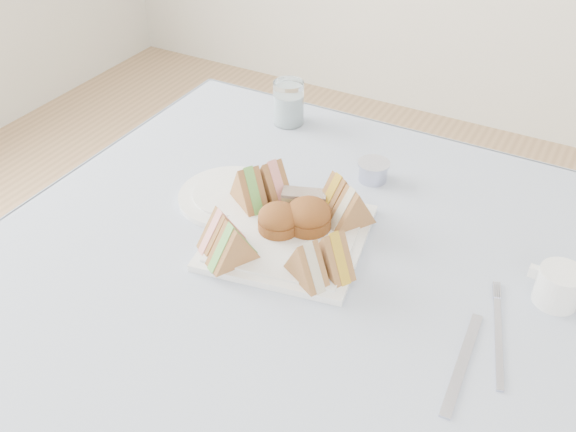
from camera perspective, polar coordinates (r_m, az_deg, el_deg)
The scene contains 20 objects.
table at distance 1.31m, azimuth 0.36°, elevation -16.81°, with size 0.90×0.90×0.74m, color brown.
tablecloth at distance 1.03m, azimuth 0.44°, elevation -4.56°, with size 1.02×1.02×0.01m, color #A6B3D6.
serving_plate at distance 1.08m, azimuth 0.00°, elevation -1.86°, with size 0.25×0.25×0.01m, color white.
sandwich_fl_a at distance 1.04m, azimuth -5.92°, elevation -1.07°, with size 0.08×0.04×0.07m, color #9C6639, non-canonical shape.
sandwich_fl_b at distance 1.00m, azimuth -4.97°, elevation -2.43°, with size 0.08×0.04×0.07m, color #9C6639, non-canonical shape.
sandwich_fr_a at distance 0.99m, azimuth 4.00°, elevation -3.11°, with size 0.08×0.04×0.07m, color #9C6639, non-canonical shape.
sandwich_fr_b at distance 0.97m, azimuth 1.68°, elevation -3.95°, with size 0.08×0.04×0.07m, color #9C6639, non-canonical shape.
sandwich_bl_a at distance 1.12m, azimuth -3.51°, elevation 2.70°, with size 0.09×0.04×0.08m, color #9C6639, non-canonical shape.
sandwich_bl_b at distance 1.14m, azimuth -1.44°, elevation 3.29°, with size 0.09×0.04×0.08m, color #9C6639, non-canonical shape.
sandwich_br_a at distance 1.08m, azimuth 5.68°, elevation 0.85°, with size 0.08×0.04×0.07m, color #9C6639, non-canonical shape.
sandwich_br_b at distance 1.11m, azimuth 4.48°, elevation 2.10°, with size 0.08×0.04×0.07m, color #9C6639, non-canonical shape.
scone_left at distance 1.07m, azimuth -0.84°, elevation -0.29°, with size 0.07×0.07×0.05m, color brown.
scone_right at distance 1.07m, azimuth 1.82°, elevation 0.04°, with size 0.08×0.08×0.05m, color brown.
pastry_slice at distance 1.12m, azimuth 1.45°, elevation 1.39°, with size 0.08×0.03×0.04m, color tan.
side_plate at distance 1.18m, azimuth -5.13°, elevation 1.74°, with size 0.19×0.19×0.01m, color white.
water_glass at distance 1.40m, azimuth 0.05°, elevation 10.03°, with size 0.07×0.07×0.10m, color white.
tea_strainer at distance 1.23m, azimuth 7.58°, elevation 3.89°, with size 0.06×0.06×0.03m, color #AFB1CA.
knife at distance 0.92m, azimuth 15.24°, elevation -12.48°, with size 0.02×0.19×0.00m, color #AFB1CA.
fork at distance 0.96m, azimuth 18.20°, elevation -10.54°, with size 0.01×0.18×0.00m, color #AFB1CA.
creamer_jug at distance 1.03m, azimuth 22.94°, elevation -5.79°, with size 0.07×0.07×0.06m, color white.
Camera 1 is at (0.36, -0.68, 1.43)m, focal length 40.00 mm.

